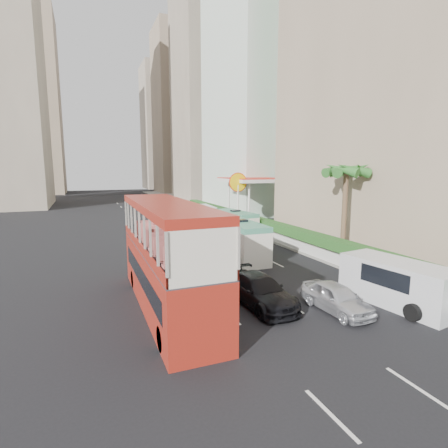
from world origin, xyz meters
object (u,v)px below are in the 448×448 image
panel_van_near (397,283)px  shell_station (253,200)px  car_silver_lane_a (214,272)px  car_silver_lane_b (336,311)px  van_asset (195,232)px  double_decker_bus (167,256)px  minibus_far (235,224)px  minibus_near (240,240)px  panel_van_far (204,214)px  palm_tree (344,214)px  car_black (259,305)px

panel_van_near → shell_station: shell_station is taller
car_silver_lane_a → panel_van_near: 10.69m
car_silver_lane_b → panel_van_near: bearing=-8.5°
car_silver_lane_b → van_asset: (0.07, 22.46, 0.00)m
car_silver_lane_b → panel_van_near: (3.34, -0.39, 1.07)m
double_decker_bus → panel_van_near: bearing=-19.9°
car_silver_lane_b → shell_station: 27.99m
car_silver_lane_b → shell_station: shell_station is taller
car_silver_lane_b → minibus_far: 18.61m
double_decker_bus → minibus_near: size_ratio=1.76×
panel_van_far → car_silver_lane_a: bearing=-103.0°
car_silver_lane_b → minibus_near: (-0.11, 10.53, 1.38)m
car_silver_lane_a → panel_van_far: bearing=75.7°
panel_van_far → car_silver_lane_b: bearing=-92.4°
panel_van_near → shell_station: size_ratio=0.67×
double_decker_bus → minibus_near: double_decker_bus is taller
car_silver_lane_a → palm_tree: 10.35m
van_asset → car_silver_lane_b: bearing=-89.1°
panel_van_near → panel_van_far: panel_van_near is taller
double_decker_bus → palm_tree: size_ratio=1.72×
car_black → van_asset: size_ratio=1.02×
double_decker_bus → panel_van_near: double_decker_bus is taller
double_decker_bus → car_silver_lane_b: (7.16, -3.42, -2.53)m
double_decker_bus → car_black: bearing=-18.1°
minibus_near → shell_station: 18.29m
panel_van_far → palm_tree: palm_tree is taller
car_silver_lane_a → minibus_far: bearing=62.1°
car_black → minibus_far: 17.36m
minibus_far → shell_station: (5.93, 8.08, 1.50)m
car_black → shell_station: size_ratio=0.62×
van_asset → minibus_near: bearing=-89.7°
double_decker_bus → car_silver_lane_a: double_decker_bus is taller
minibus_far → palm_tree: palm_tree is taller
panel_van_far → shell_station: bearing=-18.6°
panel_van_near → car_black: bearing=150.9°
minibus_near → panel_van_far: (3.26, 18.24, -0.37)m
minibus_far → car_silver_lane_b: bearing=-105.0°
car_silver_lane_a → van_asset: car_silver_lane_a is taller
minibus_far → panel_van_far: bearing=82.7°
car_black → panel_van_far: bearing=73.1°
panel_van_far → shell_station: (5.69, -2.35, 1.74)m
car_silver_lane_a → minibus_far: (6.04, 10.28, 1.25)m
minibus_near → shell_station: shell_station is taller
double_decker_bus → minibus_far: 18.05m
minibus_near → double_decker_bus: bearing=-132.9°
minibus_near → panel_van_far: size_ratio=1.23×
car_black → panel_van_far: size_ratio=0.99×
panel_van_near → palm_tree: palm_tree is taller
minibus_near → minibus_far: minibus_near is taller
panel_van_near → shell_station: (5.50, 26.81, 1.68)m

